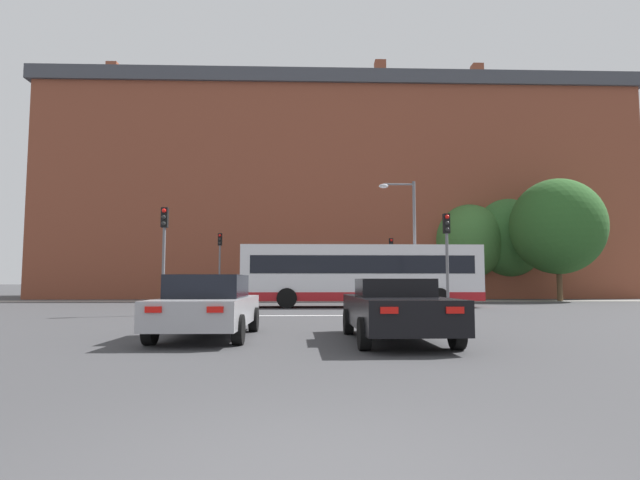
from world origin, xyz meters
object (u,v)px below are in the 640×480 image
object	(u,v)px
car_saloon_left	(208,306)
traffic_light_far_right	(391,259)
bus_crossing_lead	(360,274)
pedestrian_walking_east	(272,285)
traffic_light_near_left	(164,243)
street_lamp_junction	(408,229)
pedestrian_waiting	(274,285)
traffic_light_near_right	(447,246)
traffic_light_far_left	(220,256)
car_roadster_right	(395,309)
pedestrian_walking_west	(283,286)

from	to	relation	value
car_saloon_left	traffic_light_far_right	size ratio (longest dim) A/B	1.08
bus_crossing_lead	pedestrian_walking_east	xyz separation A→B (m)	(-5.06, 7.81, -0.62)
traffic_light_near_left	street_lamp_junction	world-z (taller)	street_lamp_junction
traffic_light_near_left	pedestrian_waiting	world-z (taller)	traffic_light_near_left
traffic_light_near_right	pedestrian_waiting	bearing A→B (deg)	119.35
traffic_light_far_right	traffic_light_far_left	size ratio (longest dim) A/B	0.94
street_lamp_junction	pedestrian_walking_east	distance (m)	11.34
car_roadster_right	traffic_light_near_right	xyz separation A→B (m)	(3.70, 8.64, 2.03)
car_saloon_left	traffic_light_near_left	distance (m)	8.68
pedestrian_waiting	traffic_light_near_right	bearing A→B (deg)	75.87
traffic_light_near_left	pedestrian_waiting	xyz separation A→B (m)	(3.53, 13.90, -1.75)
bus_crossing_lead	traffic_light_near_right	bearing A→B (deg)	25.37
street_lamp_junction	traffic_light_near_left	bearing A→B (deg)	-151.43
traffic_light_far_left	pedestrian_walking_west	size ratio (longest dim) A/B	2.64
traffic_light_near_right	pedestrian_walking_east	xyz separation A→B (m)	(-7.90, 13.80, -1.66)
street_lamp_junction	pedestrian_walking_east	world-z (taller)	street_lamp_junction
car_roadster_right	traffic_light_near_left	distance (m)	11.64
traffic_light_far_right	traffic_light_near_right	bearing A→B (deg)	-90.29
traffic_light_far_right	street_lamp_junction	world-z (taller)	street_lamp_junction
car_roadster_right	pedestrian_waiting	xyz separation A→B (m)	(-4.07, 22.46, 0.40)
street_lamp_junction	traffic_light_near_right	bearing A→B (deg)	-86.76
traffic_light_near_left	pedestrian_walking_west	xyz separation A→B (m)	(4.08, 14.05, -1.86)
traffic_light_far_right	traffic_light_near_left	xyz separation A→B (m)	(-11.37, -13.38, 0.03)
traffic_light_near_right	pedestrian_walking_east	size ratio (longest dim) A/B	2.23
traffic_light_far_right	traffic_light_far_left	bearing A→B (deg)	-178.76
bus_crossing_lead	pedestrian_walking_west	distance (m)	9.12
car_roadster_right	street_lamp_junction	xyz separation A→B (m)	(3.37, 14.53, 3.34)
traffic_light_far_right	pedestrian_walking_west	size ratio (longest dim) A/B	2.48
car_roadster_right	traffic_light_near_left	xyz separation A→B (m)	(-7.60, 8.56, 2.15)
pedestrian_walking_west	traffic_light_far_left	bearing A→B (deg)	-178.45
street_lamp_junction	traffic_light_far_right	bearing A→B (deg)	86.91
car_roadster_right	bus_crossing_lead	size ratio (longest dim) A/B	0.39
bus_crossing_lead	pedestrian_waiting	xyz separation A→B (m)	(-4.93, 7.83, -0.60)
car_saloon_left	pedestrian_waiting	bearing A→B (deg)	90.16
bus_crossing_lead	street_lamp_junction	distance (m)	3.43
car_saloon_left	traffic_light_far_left	distance (m)	21.27
car_roadster_right	street_lamp_junction	world-z (taller)	street_lamp_junction
traffic_light_far_left	traffic_light_far_right	bearing A→B (deg)	1.24
traffic_light_far_right	traffic_light_near_right	distance (m)	13.29
traffic_light_far_left	pedestrian_waiting	size ratio (longest dim) A/B	2.42
traffic_light_near_left	street_lamp_junction	xyz separation A→B (m)	(10.97, 5.97, 1.19)
traffic_light_far_right	pedestrian_walking_east	size ratio (longest dim) A/B	2.30
pedestrian_waiting	pedestrian_walking_east	xyz separation A→B (m)	(-0.13, -0.02, -0.02)
car_roadster_right	pedestrian_walking_east	xyz separation A→B (m)	(-4.20, 22.45, 0.38)
car_saloon_left	pedestrian_waiting	xyz separation A→B (m)	(0.27, 21.67, 0.35)
car_saloon_left	traffic_light_far_right	xyz separation A→B (m)	(8.10, 21.14, 2.07)
traffic_light_near_left	pedestrian_walking_east	world-z (taller)	traffic_light_near_left
car_roadster_right	traffic_light_near_right	size ratio (longest dim) A/B	1.18
traffic_light_near_right	pedestrian_walking_west	world-z (taller)	traffic_light_near_right
pedestrian_walking_west	pedestrian_waiting	bearing A→B (deg)	-176.53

